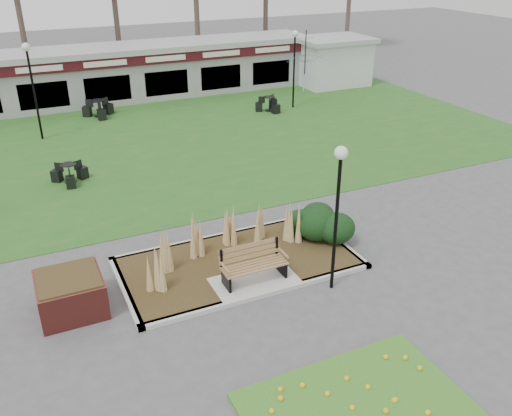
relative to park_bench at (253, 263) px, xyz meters
name	(u,v)px	position (x,y,z in m)	size (l,w,h in m)	color
ground	(257,287)	(0.00, -0.25, -0.59)	(100.00, 100.00, 0.00)	#515154
lawn	(140,144)	(0.00, 11.75, -0.58)	(34.00, 16.00, 0.02)	#24611E
flower_bed	(362,412)	(0.00, -4.85, -0.52)	(4.20, 3.00, 0.16)	#2B7120
planting_bed	(278,241)	(1.27, 1.10, -0.22)	(6.75, 3.40, 1.27)	#382916
park_bench	(253,263)	(0.00, 0.00, 0.00)	(1.70, 0.66, 0.93)	olive
brick_planter	(71,294)	(-4.40, 0.75, -0.11)	(1.50, 1.50, 0.95)	maroon
food_pavilion	(102,74)	(0.00, 19.71, 0.89)	(24.60, 3.40, 2.90)	gray
service_hut	(332,61)	(13.50, 17.75, 0.86)	(4.40, 3.40, 2.83)	silver
lamp_post_near_left	(339,188)	(1.73, -1.05, 2.20)	(0.32, 0.32, 3.82)	black
lamp_post_mid_right	(30,70)	(-3.80, 14.34, 2.47)	(0.35, 0.35, 4.20)	black
lamp_post_far_right	(295,52)	(8.86, 14.14, 2.30)	(0.33, 0.33, 3.97)	black
bistro_set_b	(99,111)	(-0.82, 16.75, -0.29)	(1.59, 1.40, 0.85)	black
bistro_set_c	(70,176)	(-3.35, 8.72, -0.33)	(1.34, 1.23, 0.72)	black
bistro_set_d	(269,106)	(7.40, 14.04, -0.32)	(1.39, 1.34, 0.75)	black
patio_umbrella	(305,73)	(9.34, 13.86, 1.24)	(2.59, 2.63, 2.87)	black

